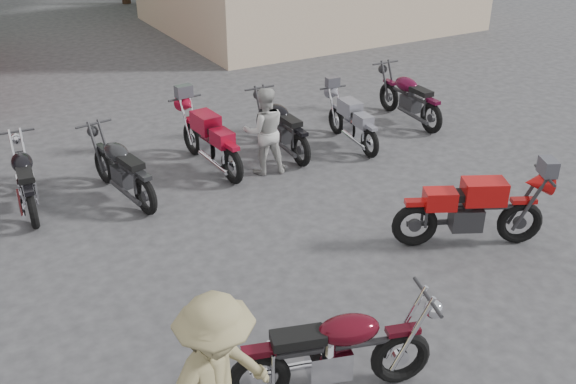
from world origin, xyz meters
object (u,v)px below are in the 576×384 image
vintage_motorcycle (336,346)px  row_bike_7 (409,94)px  row_bike_2 (25,176)px  row_bike_3 (121,165)px  row_bike_6 (352,119)px  row_bike_5 (281,123)px  row_bike_4 (210,137)px  person_light (264,131)px  helmet (312,341)px  sportbike (473,207)px

vintage_motorcycle → row_bike_7: bearing=62.7°
row_bike_2 → row_bike_7: bearing=-85.3°
row_bike_3 → row_bike_7: bearing=-95.8°
row_bike_6 → vintage_motorcycle: bearing=148.9°
row_bike_3 → row_bike_7: row_bike_7 is taller
row_bike_6 → row_bike_3: bearing=94.9°
row_bike_3 → row_bike_5: 3.34m
row_bike_4 → person_light: bearing=-135.4°
vintage_motorcycle → helmet: (0.16, 0.72, -0.52)m
sportbike → row_bike_2: bearing=167.6°
row_bike_7 → person_light: bearing=103.5°
sportbike → row_bike_2: 7.17m
sportbike → row_bike_3: 5.78m
vintage_motorcycle → row_bike_7: (6.02, 6.14, -0.01)m
helmet → row_bike_5: (2.57, 5.33, 0.49)m
row_bike_4 → sportbike: bearing=-157.6°
row_bike_3 → row_bike_4: size_ratio=0.97×
sportbike → helmet: sportbike is taller
vintage_motorcycle → row_bike_2: 6.45m
vintage_motorcycle → sportbike: size_ratio=0.98×
helmet → row_bike_6: bearing=50.9°
person_light → sportbike: bearing=126.0°
row_bike_2 → row_bike_5: 4.81m
row_bike_5 → vintage_motorcycle: bearing=156.9°
sportbike → row_bike_3: sportbike is taller
person_light → row_bike_4: bearing=-26.2°
helmet → row_bike_2: 5.85m
vintage_motorcycle → row_bike_6: vintage_motorcycle is taller
row_bike_6 → row_bike_2: bearing=91.1°
person_light → row_bike_5: person_light is taller
row_bike_2 → row_bike_4: row_bike_4 is taller
row_bike_5 → row_bike_3: bearing=97.5°
row_bike_5 → row_bike_2: bearing=90.5°
helmet → row_bike_4: size_ratio=0.11×
row_bike_2 → helmet: bearing=-152.9°
sportbike → row_bike_4: size_ratio=1.02×
vintage_motorcycle → row_bike_5: 6.64m
vintage_motorcycle → sportbike: sportbike is taller
row_bike_3 → person_light: bearing=-106.8°
person_light → row_bike_2: person_light is taller
person_light → row_bike_5: size_ratio=0.79×
helmet → row_bike_4: (1.04, 5.32, 0.51)m
helmet → person_light: size_ratio=0.15×
row_bike_4 → row_bike_7: 4.82m
row_bike_4 → row_bike_5: size_ratio=1.05×
row_bike_2 → row_bike_7: size_ratio=0.94×
vintage_motorcycle → row_bike_4: 6.17m
person_light → row_bike_6: size_ratio=0.87×
sportbike → row_bike_7: bearing=87.8°
vintage_motorcycle → person_light: person_light is taller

